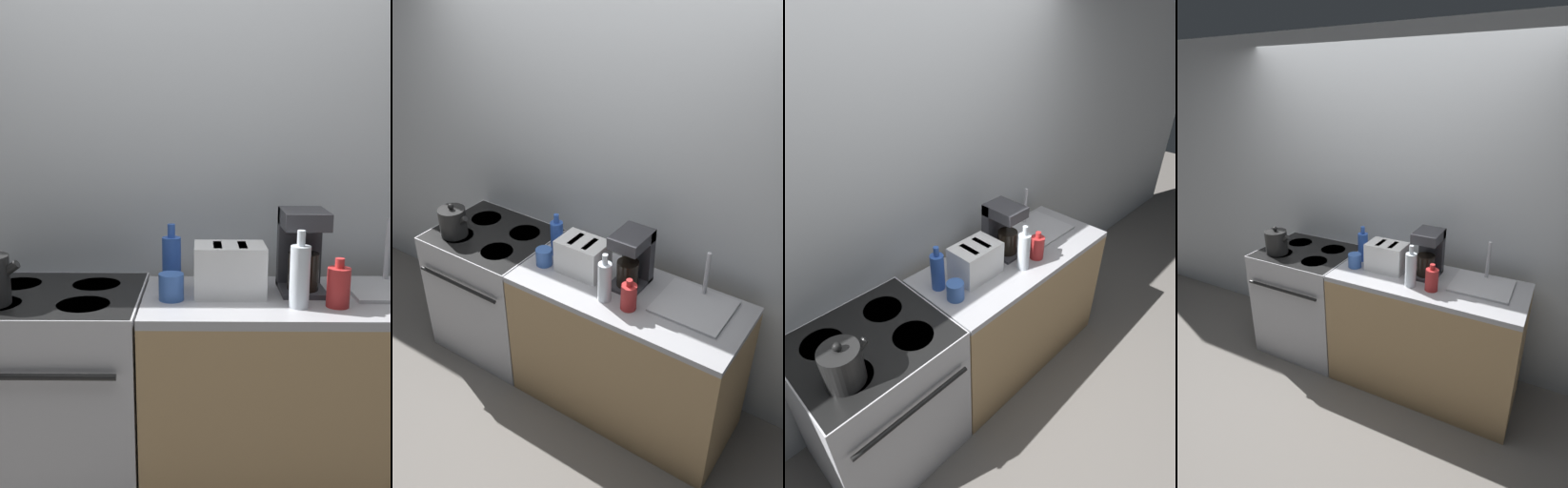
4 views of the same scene
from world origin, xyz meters
The scene contains 12 objects.
ground_plane centered at (0.00, 0.00, 0.00)m, with size 12.00×12.00×0.00m, color slate.
wall_back centered at (0.00, 0.70, 1.30)m, with size 8.00×0.05×2.60m.
stove centered at (-0.59, 0.32, 0.47)m, with size 0.77×0.69×0.92m.
counter_block centered at (0.49, 0.29, 0.46)m, with size 1.36×0.59×0.92m.
kettle centered at (-0.78, 0.18, 1.01)m, with size 0.22×0.18×0.23m.
toaster centered at (0.15, 0.32, 1.02)m, with size 0.28×0.20×0.21m.
coffee_maker centered at (0.45, 0.39, 1.09)m, with size 0.18×0.23×0.34m.
sink_tray centered at (0.85, 0.38, 0.93)m, with size 0.40×0.35×0.28m.
bottle_blue centered at (-0.08, 0.38, 1.03)m, with size 0.08×0.08×0.28m.
bottle_red centered at (0.56, 0.17, 0.99)m, with size 0.09×0.09×0.19m.
bottle_clear centered at (0.41, 0.16, 1.04)m, with size 0.08×0.08×0.30m.
cup_blue centered at (-0.08, 0.24, 0.97)m, with size 0.10×0.10×0.11m.
Camera 4 is at (1.26, -2.01, 2.15)m, focal length 28.00 mm.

